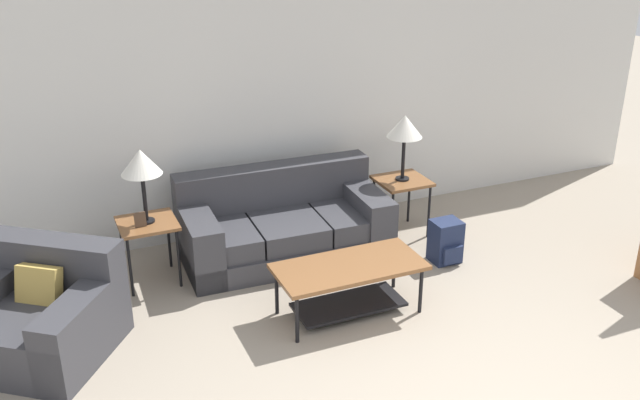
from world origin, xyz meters
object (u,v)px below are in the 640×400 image
at_px(table_lamp_right, 405,127).
at_px(side_table_right, 402,185).
at_px(armchair, 38,317).
at_px(table_lamp_left, 141,163).
at_px(side_table_left, 148,229).
at_px(couch, 283,226).
at_px(backpack, 446,242).
at_px(coffee_table, 349,278).

bearing_deg(table_lamp_right, side_table_right, 0.00).
distance_m(armchair, table_lamp_left, 1.50).
relative_size(side_table_left, table_lamp_left, 0.88).
bearing_deg(side_table_right, table_lamp_right, 0.00).
height_order(armchair, table_lamp_right, table_lamp_right).
height_order(couch, side_table_left, couch).
relative_size(side_table_right, table_lamp_left, 0.88).
height_order(armchair, backpack, armchair).
height_order(coffee_table, table_lamp_left, table_lamp_left).
distance_m(side_table_left, backpack, 2.76).
bearing_deg(side_table_left, backpack, -15.38).
bearing_deg(side_table_left, couch, 1.45).
height_order(couch, side_table_right, couch).
bearing_deg(couch, table_lamp_right, -1.45).
height_order(couch, table_lamp_right, table_lamp_right).
xyz_separation_m(side_table_left, table_lamp_right, (2.56, 0.00, 0.61)).
relative_size(armchair, coffee_table, 1.19).
xyz_separation_m(couch, table_lamp_left, (-1.28, -0.03, 0.84)).
distance_m(coffee_table, table_lamp_left, 2.01).
bearing_deg(coffee_table, couch, 95.46).
bearing_deg(table_lamp_right, couch, 178.55).
distance_m(couch, table_lamp_left, 1.54).
relative_size(table_lamp_left, table_lamp_right, 1.00).
relative_size(couch, table_lamp_left, 2.95).
distance_m(coffee_table, table_lamp_right, 1.85).
relative_size(side_table_right, backpack, 1.42).
distance_m(side_table_right, table_lamp_right, 0.61).
relative_size(armchair, table_lamp_right, 2.18).
height_order(side_table_right, table_lamp_right, table_lamp_right).
height_order(side_table_left, table_lamp_right, table_lamp_right).
relative_size(armchair, side_table_right, 2.48).
bearing_deg(couch, coffee_table, -84.54).
bearing_deg(armchair, coffee_table, -11.00).
bearing_deg(backpack, coffee_table, -159.35).
xyz_separation_m(couch, table_lamp_right, (1.28, -0.03, 0.84)).
xyz_separation_m(couch, side_table_right, (1.28, -0.03, 0.23)).
relative_size(side_table_left, backpack, 1.42).
xyz_separation_m(coffee_table, backpack, (1.24, 0.47, -0.13)).
relative_size(coffee_table, table_lamp_right, 1.83).
height_order(couch, backpack, couch).
bearing_deg(side_table_left, armchair, -143.60).
distance_m(couch, table_lamp_right, 1.53).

